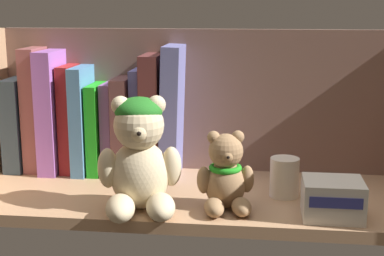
% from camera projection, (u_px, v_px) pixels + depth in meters
% --- Properties ---
extents(shelf_board, '(0.77, 0.29, 0.02)m').
position_uv_depth(shelf_board, '(189.00, 198.00, 1.00)').
color(shelf_board, '#A87F5B').
rests_on(shelf_board, ground).
extents(shelf_back_panel, '(0.79, 0.01, 0.29)m').
position_uv_depth(shelf_back_panel, '(199.00, 105.00, 1.11)').
color(shelf_back_panel, '#7A594C').
rests_on(shelf_back_panel, ground).
extents(book_0, '(0.03, 0.12, 0.18)m').
position_uv_depth(book_0, '(22.00, 122.00, 1.13)').
color(book_0, '#364B5F').
rests_on(book_0, shelf_board).
extents(book_1, '(0.03, 0.11, 0.24)m').
position_uv_depth(book_1, '(39.00, 108.00, 1.12)').
color(book_1, '#8C4B4B').
rests_on(book_1, shelf_board).
extents(book_2, '(0.03, 0.14, 0.23)m').
position_uv_depth(book_2, '(56.00, 110.00, 1.12)').
color(book_2, '#A05FBF').
rests_on(book_2, shelf_board).
extents(book_3, '(0.02, 0.12, 0.21)m').
position_uv_depth(book_3, '(72.00, 117.00, 1.12)').
color(book_3, maroon).
rests_on(book_3, shelf_board).
extents(book_4, '(0.03, 0.14, 0.21)m').
position_uv_depth(book_4, '(86.00, 118.00, 1.12)').
color(book_4, '#4C80B1').
rests_on(book_4, shelf_board).
extents(book_5, '(0.02, 0.13, 0.17)m').
position_uv_depth(book_5, '(100.00, 126.00, 1.12)').
color(book_5, '#1EA11B').
rests_on(book_5, shelf_board).
extents(book_6, '(0.02, 0.11, 0.17)m').
position_uv_depth(book_6, '(112.00, 126.00, 1.11)').
color(book_6, '#835698').
rests_on(book_6, shelf_board).
extents(book_7, '(0.03, 0.14, 0.19)m').
position_uv_depth(book_7, '(126.00, 124.00, 1.11)').
color(book_7, brown).
rests_on(book_7, shelf_board).
extents(book_8, '(0.02, 0.11, 0.20)m').
position_uv_depth(book_8, '(140.00, 120.00, 1.10)').
color(book_8, '#696CC6').
rests_on(book_8, shelf_board).
extents(book_9, '(0.03, 0.14, 0.23)m').
position_uv_depth(book_9, '(155.00, 113.00, 1.10)').
color(book_9, brown).
rests_on(book_9, shelf_board).
extents(book_10, '(0.04, 0.14, 0.25)m').
position_uv_depth(book_10, '(174.00, 109.00, 1.09)').
color(book_10, '#6D70B4').
rests_on(book_10, shelf_board).
extents(teddy_bear_larger, '(0.14, 0.14, 0.18)m').
position_uv_depth(teddy_bear_larger, '(140.00, 157.00, 0.90)').
color(teddy_bear_larger, beige).
rests_on(teddy_bear_larger, shelf_board).
extents(teddy_bear_smaller, '(0.09, 0.10, 0.13)m').
position_uv_depth(teddy_bear_smaller, '(226.00, 176.00, 0.91)').
color(teddy_bear_smaller, '#93704C').
rests_on(teddy_bear_smaller, shelf_board).
extents(pillar_candle, '(0.05, 0.05, 0.07)m').
position_uv_depth(pillar_candle, '(284.00, 178.00, 0.97)').
color(pillar_candle, silver).
rests_on(pillar_candle, shelf_board).
extents(small_product_box, '(0.09, 0.08, 0.06)m').
position_uv_depth(small_product_box, '(333.00, 199.00, 0.88)').
color(small_product_box, silver).
rests_on(small_product_box, shelf_board).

